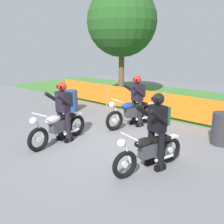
# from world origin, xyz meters

# --- Properties ---
(ground) EXTENTS (24.00, 24.00, 0.02)m
(ground) POSITION_xyz_m (0.00, 0.00, -0.01)
(ground) COLOR slate
(grass_verge) EXTENTS (24.00, 6.67, 0.01)m
(grass_verge) POSITION_xyz_m (0.00, 6.35, 0.01)
(grass_verge) COLOR #427A33
(grass_verge) RESTS_ON ground
(barrier_fence) EXTENTS (11.68, 0.08, 1.05)m
(barrier_fence) POSITION_xyz_m (0.00, 3.02, 0.54)
(barrier_fence) COLOR #997547
(barrier_fence) RESTS_ON ground
(tree_leftmost) EXTENTS (3.41, 3.41, 5.49)m
(tree_leftmost) POSITION_xyz_m (-3.68, 4.95, 3.77)
(tree_leftmost) COLOR brown
(tree_leftmost) RESTS_ON ground
(motorcycle_lead) EXTENTS (0.60, 2.04, 0.96)m
(motorcycle_lead) POSITION_xyz_m (-0.99, -1.01, 0.47)
(motorcycle_lead) COLOR black
(motorcycle_lead) RESTS_ON ground
(motorcycle_trailing) EXTENTS (0.73, 1.87, 0.90)m
(motorcycle_trailing) POSITION_xyz_m (1.74, -0.64, 0.44)
(motorcycle_trailing) COLOR black
(motorcycle_trailing) RESTS_ON ground
(motorcycle_third) EXTENTS (0.77, 2.05, 0.99)m
(motorcycle_third) POSITION_xyz_m (-0.35, 1.49, 0.48)
(motorcycle_third) COLOR black
(motorcycle_third) RESTS_ON ground
(rider_lead) EXTENTS (0.58, 0.71, 1.69)m
(rider_lead) POSITION_xyz_m (-1.01, -0.79, 0.95)
(rider_lead) COLOR black
(rider_lead) RESTS_ON ground
(rider_trailing) EXTENTS (0.65, 0.76, 1.69)m
(rider_trailing) POSITION_xyz_m (1.79, -0.44, 0.95)
(rider_trailing) COLOR black
(rider_trailing) RESTS_ON ground
(rider_third) EXTENTS (0.64, 0.75, 1.69)m
(rider_third) POSITION_xyz_m (-0.30, 1.71, 0.95)
(rider_third) COLOR black
(rider_third) RESTS_ON ground
(oil_drum) EXTENTS (0.58, 0.58, 0.88)m
(oil_drum) POSITION_xyz_m (-3.47, 1.43, 0.44)
(oil_drum) COLOR navy
(oil_drum) RESTS_ON ground
(spare_drum) EXTENTS (0.58, 0.58, 0.88)m
(spare_drum) POSITION_xyz_m (2.43, 1.93, 0.44)
(spare_drum) COLOR #2D2D33
(spare_drum) RESTS_ON ground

